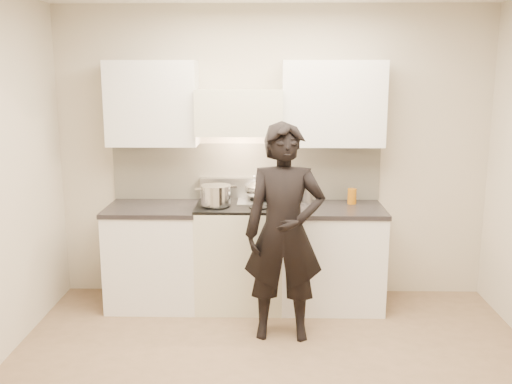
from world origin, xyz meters
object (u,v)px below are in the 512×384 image
(counter_right, at_px, (331,256))
(wok, at_px, (262,190))
(utensil_crock, at_px, (307,193))
(stove, at_px, (240,254))
(person, at_px, (284,233))

(counter_right, bearing_deg, wok, 167.09)
(utensil_crock, bearing_deg, stove, -163.24)
(stove, xyz_separation_m, person, (0.38, -0.65, 0.39))
(stove, bearing_deg, person, -59.46)
(person, bearing_deg, stove, 121.86)
(counter_right, distance_m, wok, 0.87)
(stove, distance_m, wok, 0.62)
(counter_right, height_order, person, person)
(person, bearing_deg, utensil_crock, 76.00)
(stove, bearing_deg, wok, 35.91)
(utensil_crock, relative_size, person, 0.16)
(counter_right, xyz_separation_m, wok, (-0.63, 0.14, 0.59))
(counter_right, relative_size, wok, 2.30)
(counter_right, bearing_deg, stove, -180.00)
(wok, height_order, person, person)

